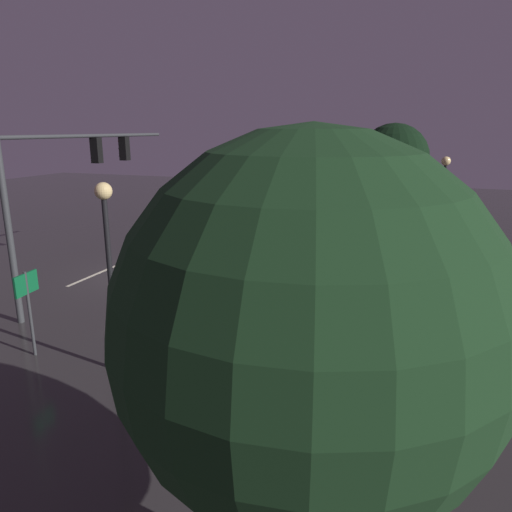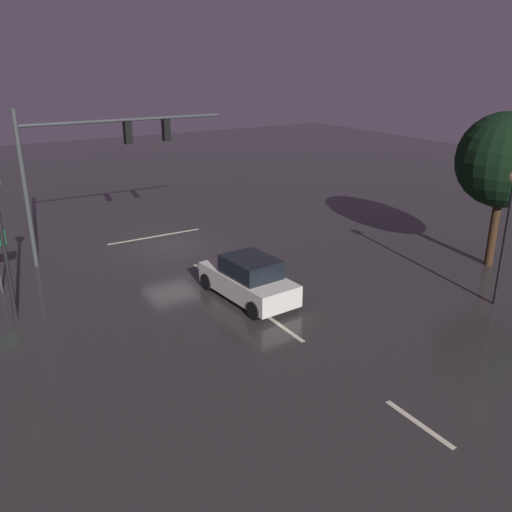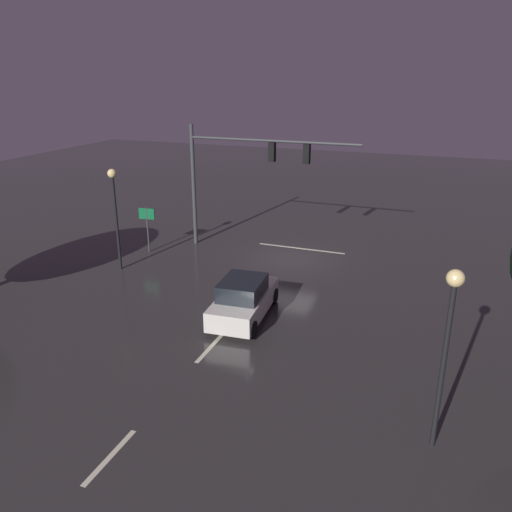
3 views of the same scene
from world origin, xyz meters
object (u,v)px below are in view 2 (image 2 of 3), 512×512
object	(u,v)px
street_lamp_left_kerb	(509,213)
car_approaching	(248,279)
street_lamp_right_kerb	(0,222)
tree_left_near	(504,160)
traffic_signal_assembly	(94,152)

from	to	relation	value
street_lamp_left_kerb	car_approaching	bearing A→B (deg)	-34.69
street_lamp_right_kerb	tree_left_near	xyz separation A→B (m)	(-18.91, 5.33, 1.11)
street_lamp_right_kerb	traffic_signal_assembly	bearing A→B (deg)	-132.42
car_approaching	street_lamp_left_kerb	bearing A→B (deg)	145.31
tree_left_near	street_lamp_right_kerb	bearing A→B (deg)	-15.74
car_approaching	tree_left_near	distance (m)	11.93
street_lamp_right_kerb	tree_left_near	world-z (taller)	tree_left_near
car_approaching	tree_left_near	xyz separation A→B (m)	(-11.01, 2.50, 3.87)
street_lamp_right_kerb	tree_left_near	size ratio (longest dim) A/B	0.76
street_lamp_right_kerb	street_lamp_left_kerb	bearing A→B (deg)	152.44
car_approaching	street_lamp_left_kerb	distance (m)	9.65
traffic_signal_assembly	tree_left_near	xyz separation A→B (m)	(-14.22, 10.46, -0.10)
street_lamp_right_kerb	car_approaching	bearing A→B (deg)	160.31
street_lamp_left_kerb	street_lamp_right_kerb	xyz separation A→B (m)	(15.51, -8.10, 0.02)
car_approaching	traffic_signal_assembly	bearing A→B (deg)	-68.01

